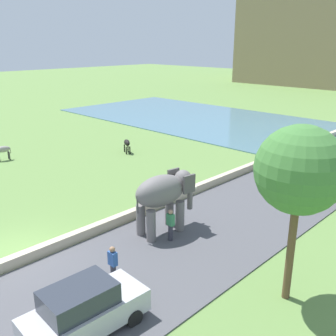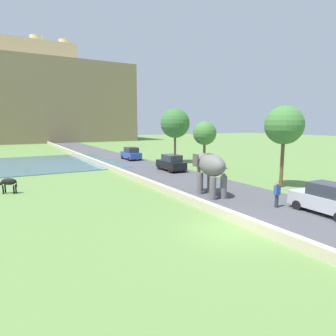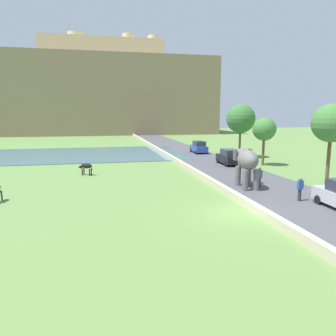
{
  "view_description": "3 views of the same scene",
  "coord_description": "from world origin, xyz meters",
  "px_view_note": "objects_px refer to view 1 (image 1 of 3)",
  "views": [
    {
      "loc": [
        15.52,
        -6.03,
        8.95
      ],
      "look_at": [
        -0.95,
        10.72,
        1.2
      ],
      "focal_mm": 40.89,
      "sensor_mm": 36.0,
      "label": 1
    },
    {
      "loc": [
        -9.09,
        -10.14,
        5.09
      ],
      "look_at": [
        1.34,
        8.22,
        1.87
      ],
      "focal_mm": 31.34,
      "sensor_mm": 36.0,
      "label": 2
    },
    {
      "loc": [
        -7.41,
        -16.12,
        5.61
      ],
      "look_at": [
        -2.3,
        7.93,
        1.43
      ],
      "focal_mm": 33.67,
      "sensor_mm": 36.0,
      "label": 3
    }
  ],
  "objects_px": {
    "person_trailing": "(113,264)",
    "cow_grey": "(2,150)",
    "cow_black": "(127,143)",
    "elephant": "(164,194)",
    "car_black": "(321,177)",
    "person_beside_elephant": "(171,225)",
    "car_silver": "(84,310)"
  },
  "relations": [
    {
      "from": "car_silver",
      "to": "cow_grey",
      "type": "relative_size",
      "value": 2.86
    },
    {
      "from": "cow_black",
      "to": "person_beside_elephant",
      "type": "bearing_deg",
      "value": -32.18
    },
    {
      "from": "cow_grey",
      "to": "person_trailing",
      "type": "bearing_deg",
      "value": -11.62
    },
    {
      "from": "car_black",
      "to": "cow_grey",
      "type": "height_order",
      "value": "car_black"
    },
    {
      "from": "person_trailing",
      "to": "cow_black",
      "type": "height_order",
      "value": "person_trailing"
    },
    {
      "from": "car_silver",
      "to": "person_trailing",
      "type": "bearing_deg",
      "value": 122.8
    },
    {
      "from": "cow_grey",
      "to": "car_black",
      "type": "bearing_deg",
      "value": 28.37
    },
    {
      "from": "person_beside_elephant",
      "to": "cow_black",
      "type": "height_order",
      "value": "person_beside_elephant"
    },
    {
      "from": "elephant",
      "to": "car_black",
      "type": "xyz_separation_m",
      "value": [
        3.12,
        10.77,
        -1.14
      ]
    },
    {
      "from": "person_beside_elephant",
      "to": "car_silver",
      "type": "xyz_separation_m",
      "value": [
        2.23,
        -6.22,
        0.03
      ]
    },
    {
      "from": "person_beside_elephant",
      "to": "person_trailing",
      "type": "xyz_separation_m",
      "value": [
        0.76,
        -3.94,
        0.0
      ]
    },
    {
      "from": "person_trailing",
      "to": "car_silver",
      "type": "relative_size",
      "value": 0.4
    },
    {
      "from": "person_trailing",
      "to": "car_black",
      "type": "height_order",
      "value": "car_black"
    },
    {
      "from": "elephant",
      "to": "person_trailing",
      "type": "distance_m",
      "value": 4.86
    },
    {
      "from": "person_trailing",
      "to": "car_black",
      "type": "distance_m",
      "value": 15.26
    },
    {
      "from": "car_black",
      "to": "cow_grey",
      "type": "bearing_deg",
      "value": -151.63
    },
    {
      "from": "elephant",
      "to": "cow_black",
      "type": "height_order",
      "value": "elephant"
    },
    {
      "from": "person_beside_elephant",
      "to": "car_silver",
      "type": "height_order",
      "value": "car_silver"
    },
    {
      "from": "person_trailing",
      "to": "person_beside_elephant",
      "type": "bearing_deg",
      "value": 100.9
    },
    {
      "from": "person_trailing",
      "to": "cow_grey",
      "type": "distance_m",
      "value": 19.72
    },
    {
      "from": "elephant",
      "to": "car_silver",
      "type": "xyz_separation_m",
      "value": [
        3.12,
        -6.7,
        -1.14
      ]
    },
    {
      "from": "car_silver",
      "to": "cow_black",
      "type": "bearing_deg",
      "value": 136.74
    },
    {
      "from": "person_beside_elephant",
      "to": "elephant",
      "type": "bearing_deg",
      "value": 151.9
    },
    {
      "from": "person_beside_elephant",
      "to": "person_trailing",
      "type": "height_order",
      "value": "same"
    },
    {
      "from": "person_beside_elephant",
      "to": "cow_grey",
      "type": "height_order",
      "value": "person_beside_elephant"
    },
    {
      "from": "car_black",
      "to": "cow_grey",
      "type": "xyz_separation_m",
      "value": [
        -20.78,
        -11.22,
        -0.06
      ]
    },
    {
      "from": "cow_grey",
      "to": "elephant",
      "type": "bearing_deg",
      "value": 1.46
    },
    {
      "from": "person_trailing",
      "to": "elephant",
      "type": "bearing_deg",
      "value": 110.49
    },
    {
      "from": "car_black",
      "to": "cow_black",
      "type": "height_order",
      "value": "car_black"
    },
    {
      "from": "car_black",
      "to": "car_silver",
      "type": "distance_m",
      "value": 17.47
    },
    {
      "from": "cow_black",
      "to": "elephant",
      "type": "bearing_deg",
      "value": -32.46
    },
    {
      "from": "elephant",
      "to": "cow_grey",
      "type": "distance_m",
      "value": 17.71
    }
  ]
}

